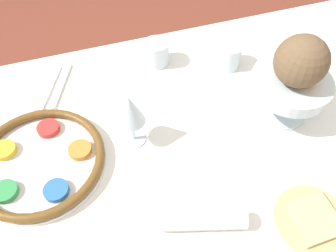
{
  "coord_description": "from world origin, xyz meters",
  "views": [
    {
      "loc": [
        -0.15,
        -0.4,
        1.38
      ],
      "look_at": [
        -0.01,
        0.04,
        0.79
      ],
      "focal_mm": 35.0,
      "sensor_mm": 36.0,
      "label": 1
    }
  ],
  "objects_px": {
    "coconut": "(301,61)",
    "cup_near": "(228,56)",
    "orange_fruit": "(307,69)",
    "bread_plate": "(313,220)",
    "napkin_roll": "(203,220)",
    "fruit_stand": "(289,87)",
    "cup_mid": "(156,53)",
    "seder_plate": "(39,161)",
    "wine_glass": "(130,111)"
  },
  "relations": [
    {
      "from": "napkin_roll",
      "to": "bread_plate",
      "type": "bearing_deg",
      "value": -16.5
    },
    {
      "from": "wine_glass",
      "to": "cup_near",
      "type": "height_order",
      "value": "wine_glass"
    },
    {
      "from": "wine_glass",
      "to": "bread_plate",
      "type": "relative_size",
      "value": 0.97
    },
    {
      "from": "orange_fruit",
      "to": "bread_plate",
      "type": "xyz_separation_m",
      "value": [
        -0.1,
        -0.26,
        -0.14
      ]
    },
    {
      "from": "orange_fruit",
      "to": "napkin_roll",
      "type": "distance_m",
      "value": 0.39
    },
    {
      "from": "fruit_stand",
      "to": "cup_mid",
      "type": "bearing_deg",
      "value": 131.22
    },
    {
      "from": "cup_near",
      "to": "cup_mid",
      "type": "bearing_deg",
      "value": 158.35
    },
    {
      "from": "seder_plate",
      "to": "napkin_roll",
      "type": "distance_m",
      "value": 0.38
    },
    {
      "from": "fruit_stand",
      "to": "bread_plate",
      "type": "bearing_deg",
      "value": -107.54
    },
    {
      "from": "bread_plate",
      "to": "cup_mid",
      "type": "relative_size",
      "value": 2.1
    },
    {
      "from": "cup_near",
      "to": "orange_fruit",
      "type": "bearing_deg",
      "value": -72.91
    },
    {
      "from": "orange_fruit",
      "to": "bread_plate",
      "type": "height_order",
      "value": "orange_fruit"
    },
    {
      "from": "fruit_stand",
      "to": "cup_near",
      "type": "relative_size",
      "value": 2.59
    },
    {
      "from": "coconut",
      "to": "cup_near",
      "type": "height_order",
      "value": "coconut"
    },
    {
      "from": "napkin_roll",
      "to": "cup_near",
      "type": "distance_m",
      "value": 0.48
    },
    {
      "from": "napkin_roll",
      "to": "cup_mid",
      "type": "xyz_separation_m",
      "value": [
        0.05,
        0.49,
        0.01
      ]
    },
    {
      "from": "bread_plate",
      "to": "napkin_roll",
      "type": "relative_size",
      "value": 0.88
    },
    {
      "from": "wine_glass",
      "to": "napkin_roll",
      "type": "xyz_separation_m",
      "value": [
        0.08,
        -0.24,
        -0.08
      ]
    },
    {
      "from": "cup_mid",
      "to": "cup_near",
      "type": "bearing_deg",
      "value": -21.65
    },
    {
      "from": "napkin_roll",
      "to": "cup_near",
      "type": "height_order",
      "value": "cup_near"
    },
    {
      "from": "coconut",
      "to": "cup_near",
      "type": "distance_m",
      "value": 0.25
    },
    {
      "from": "fruit_stand",
      "to": "cup_near",
      "type": "bearing_deg",
      "value": 105.4
    },
    {
      "from": "napkin_roll",
      "to": "orange_fruit",
      "type": "bearing_deg",
      "value": 32.86
    },
    {
      "from": "fruit_stand",
      "to": "coconut",
      "type": "bearing_deg",
      "value": -120.4
    },
    {
      "from": "coconut",
      "to": "napkin_roll",
      "type": "distance_m",
      "value": 0.39
    },
    {
      "from": "cup_mid",
      "to": "napkin_roll",
      "type": "bearing_deg",
      "value": -96.24
    },
    {
      "from": "cup_near",
      "to": "cup_mid",
      "type": "height_order",
      "value": "same"
    },
    {
      "from": "napkin_roll",
      "to": "cup_near",
      "type": "xyz_separation_m",
      "value": [
        0.24,
        0.42,
        0.01
      ]
    },
    {
      "from": "coconut",
      "to": "cup_near",
      "type": "relative_size",
      "value": 1.61
    },
    {
      "from": "wine_glass",
      "to": "fruit_stand",
      "type": "distance_m",
      "value": 0.38
    },
    {
      "from": "napkin_roll",
      "to": "fruit_stand",
      "type": "bearing_deg",
      "value": 35.79
    },
    {
      "from": "wine_glass",
      "to": "napkin_roll",
      "type": "height_order",
      "value": "wine_glass"
    },
    {
      "from": "orange_fruit",
      "to": "coconut",
      "type": "height_order",
      "value": "coconut"
    },
    {
      "from": "orange_fruit",
      "to": "cup_near",
      "type": "distance_m",
      "value": 0.26
    },
    {
      "from": "wine_glass",
      "to": "cup_mid",
      "type": "relative_size",
      "value": 2.03
    },
    {
      "from": "orange_fruit",
      "to": "coconut",
      "type": "bearing_deg",
      "value": 149.05
    },
    {
      "from": "bread_plate",
      "to": "seder_plate",
      "type": "bearing_deg",
      "value": 148.96
    },
    {
      "from": "wine_glass",
      "to": "fruit_stand",
      "type": "bearing_deg",
      "value": -4.57
    },
    {
      "from": "wine_glass",
      "to": "orange_fruit",
      "type": "height_order",
      "value": "orange_fruit"
    },
    {
      "from": "fruit_stand",
      "to": "cup_mid",
      "type": "xyz_separation_m",
      "value": [
        -0.24,
        0.28,
        -0.05
      ]
    },
    {
      "from": "orange_fruit",
      "to": "fruit_stand",
      "type": "bearing_deg",
      "value": 126.47
    },
    {
      "from": "cup_near",
      "to": "seder_plate",
      "type": "bearing_deg",
      "value": -161.69
    },
    {
      "from": "orange_fruit",
      "to": "napkin_roll",
      "type": "relative_size",
      "value": 0.45
    },
    {
      "from": "seder_plate",
      "to": "fruit_stand",
      "type": "relative_size",
      "value": 1.55
    },
    {
      "from": "bread_plate",
      "to": "napkin_roll",
      "type": "distance_m",
      "value": 0.22
    },
    {
      "from": "seder_plate",
      "to": "coconut",
      "type": "relative_size",
      "value": 2.5
    },
    {
      "from": "bread_plate",
      "to": "napkin_roll",
      "type": "bearing_deg",
      "value": 163.5
    },
    {
      "from": "cup_mid",
      "to": "bread_plate",
      "type": "bearing_deg",
      "value": -74.28
    },
    {
      "from": "coconut",
      "to": "cup_near",
      "type": "xyz_separation_m",
      "value": [
        -0.05,
        0.21,
        -0.14
      ]
    },
    {
      "from": "cup_near",
      "to": "bread_plate",
      "type": "bearing_deg",
      "value": -93.73
    }
  ]
}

